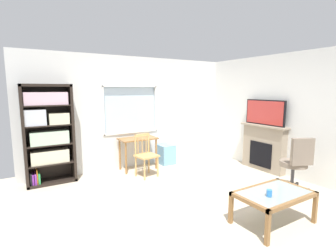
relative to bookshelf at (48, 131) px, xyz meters
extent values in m
cube|color=beige|center=(1.88, -2.08, -1.04)|extent=(5.96, 5.65, 0.02)
cube|color=silver|center=(1.88, 0.24, -0.63)|extent=(4.96, 0.12, 0.81)
cube|color=silver|center=(1.88, 0.24, 1.22)|extent=(4.96, 0.12, 0.66)
cube|color=silver|center=(0.27, 0.24, 0.33)|extent=(1.76, 0.12, 1.11)
cube|color=silver|center=(3.41, 0.24, 0.33)|extent=(1.89, 0.12, 1.11)
cube|color=silver|center=(1.81, 0.25, 0.33)|extent=(1.31, 0.02, 1.11)
cube|color=white|center=(1.81, 0.18, -0.21)|extent=(1.37, 0.06, 0.03)
cube|color=white|center=(1.81, 0.18, 0.87)|extent=(1.37, 0.06, 0.03)
cube|color=white|center=(1.15, 0.18, 0.33)|extent=(0.03, 0.06, 1.11)
cube|color=white|center=(2.46, 0.18, 0.33)|extent=(0.03, 0.06, 1.11)
cube|color=silver|center=(4.42, -2.08, 0.26)|extent=(0.12, 4.85, 2.58)
cube|color=black|center=(-0.41, -0.01, -0.07)|extent=(0.05, 0.38, 1.93)
cube|color=black|center=(0.44, -0.01, -0.07)|extent=(0.05, 0.38, 1.93)
cube|color=black|center=(0.01, -0.01, 0.88)|extent=(0.90, 0.38, 0.05)
cube|color=black|center=(0.01, -0.01, -1.01)|extent=(0.90, 0.38, 0.05)
cube|color=black|center=(0.01, 0.17, -0.07)|extent=(0.90, 0.02, 1.93)
cube|color=black|center=(0.01, -0.01, -0.63)|extent=(0.85, 0.36, 0.02)
cube|color=black|center=(0.01, -0.01, -0.26)|extent=(0.85, 0.36, 0.02)
cube|color=black|center=(0.01, -0.01, 0.12)|extent=(0.85, 0.36, 0.02)
cube|color=black|center=(0.01, -0.01, 0.50)|extent=(0.85, 0.36, 0.02)
cube|color=beige|center=(0.01, -0.02, -0.49)|extent=(0.67, 0.27, 0.25)
cube|color=#B7D6B2|center=(0.02, -0.02, -0.12)|extent=(0.68, 0.32, 0.25)
cube|color=silver|center=(-0.20, -0.02, 0.28)|extent=(0.37, 0.30, 0.30)
cube|color=beige|center=(0.20, -0.02, 0.24)|extent=(0.36, 0.32, 0.21)
cube|color=beige|center=(0.00, -0.02, 0.63)|extent=(0.75, 0.28, 0.24)
cube|color=black|center=(-0.35, -0.03, -0.87)|extent=(0.03, 0.23, 0.23)
cube|color=purple|center=(-0.32, -0.03, -0.88)|extent=(0.03, 0.24, 0.20)
cube|color=purple|center=(-0.28, -0.03, -0.88)|extent=(0.03, 0.26, 0.20)
cube|color=orange|center=(-0.24, -0.03, -0.84)|extent=(0.02, 0.22, 0.28)
cube|color=green|center=(-0.21, -0.03, -0.88)|extent=(0.03, 0.23, 0.20)
cube|color=olive|center=(1.84, -0.11, -0.31)|extent=(0.85, 0.47, 0.03)
cylinder|color=olive|center=(1.47, -0.29, -0.68)|extent=(0.04, 0.04, 0.70)
cylinder|color=olive|center=(2.21, -0.29, -0.68)|extent=(0.04, 0.04, 0.70)
cylinder|color=olive|center=(1.47, 0.08, -0.68)|extent=(0.04, 0.04, 0.70)
cylinder|color=olive|center=(2.21, 0.08, -0.68)|extent=(0.04, 0.04, 0.70)
cube|color=tan|center=(1.79, -0.66, -0.58)|extent=(0.48, 0.46, 0.04)
cylinder|color=tan|center=(1.65, -0.84, -0.82)|extent=(0.04, 0.04, 0.43)
cylinder|color=tan|center=(1.98, -0.79, -0.82)|extent=(0.04, 0.04, 0.43)
cylinder|color=tan|center=(1.59, -0.53, -0.82)|extent=(0.04, 0.04, 0.43)
cylinder|color=tan|center=(1.93, -0.47, -0.82)|extent=(0.04, 0.04, 0.43)
cylinder|color=tan|center=(1.59, -0.53, -0.36)|extent=(0.04, 0.04, 0.45)
cylinder|color=tan|center=(1.93, -0.47, -0.36)|extent=(0.04, 0.04, 0.45)
cube|color=tan|center=(1.76, -0.50, -0.16)|extent=(0.36, 0.09, 0.06)
cylinder|color=tan|center=(1.66, -0.52, -0.39)|extent=(0.02, 0.02, 0.35)
cylinder|color=tan|center=(1.76, -0.50, -0.39)|extent=(0.02, 0.02, 0.35)
cylinder|color=tan|center=(1.87, -0.48, -0.39)|extent=(0.02, 0.02, 0.35)
cube|color=#72ADDB|center=(2.62, -0.06, -0.80)|extent=(0.35, 0.40, 0.48)
cube|color=gray|center=(4.27, -1.63, -0.53)|extent=(0.18, 1.05, 1.00)
cube|color=black|center=(4.17, -1.63, -0.66)|extent=(0.03, 0.58, 0.55)
cube|color=gray|center=(4.25, -1.63, -0.01)|extent=(0.26, 1.15, 0.04)
cube|color=black|center=(4.25, -1.63, 0.29)|extent=(0.05, 1.00, 0.56)
cube|color=#B2332D|center=(4.22, -1.63, 0.29)|extent=(0.01, 0.95, 0.51)
cylinder|color=#7A6B5B|center=(3.81, -2.65, -0.55)|extent=(0.48, 0.48, 0.09)
cube|color=#7A6B5B|center=(3.72, -2.86, -0.27)|extent=(0.40, 0.23, 0.48)
cylinder|color=#38383D|center=(3.81, -2.65, -0.79)|extent=(0.06, 0.06, 0.42)
cube|color=#38383D|center=(3.68, -2.60, -1.00)|extent=(0.27, 0.14, 0.03)
cylinder|color=#38383D|center=(3.55, -2.54, -1.01)|extent=(0.05, 0.05, 0.05)
cube|color=#38383D|center=(3.71, -2.76, -1.00)|extent=(0.21, 0.23, 0.03)
cylinder|color=#38383D|center=(3.62, -2.86, -1.01)|extent=(0.05, 0.05, 0.05)
cube|color=#38383D|center=(3.88, -2.77, -1.00)|extent=(0.17, 0.26, 0.03)
cylinder|color=#38383D|center=(3.95, -2.89, -1.01)|extent=(0.05, 0.05, 0.05)
cube|color=#38383D|center=(3.94, -2.62, -1.00)|extent=(0.28, 0.10, 0.03)
cylinder|color=#38383D|center=(4.08, -2.59, -1.01)|extent=(0.05, 0.05, 0.05)
cube|color=#38383D|center=(3.82, -2.51, -1.00)|extent=(0.06, 0.28, 0.03)
cylinder|color=#38383D|center=(3.83, -2.38, -1.01)|extent=(0.05, 0.05, 0.05)
cube|color=#8C9E99|center=(2.44, -3.25, -0.59)|extent=(0.95, 0.55, 0.02)
cube|color=brown|center=(2.44, -3.55, -0.61)|extent=(1.05, 0.05, 0.05)
cube|color=brown|center=(2.44, -2.96, -0.61)|extent=(1.05, 0.05, 0.05)
cube|color=brown|center=(1.94, -3.25, -0.61)|extent=(0.05, 0.65, 0.05)
cube|color=brown|center=(2.94, -3.25, -0.61)|extent=(0.05, 0.65, 0.05)
cube|color=brown|center=(1.94, -3.55, -0.83)|extent=(0.05, 0.05, 0.40)
cube|color=brown|center=(2.94, -3.55, -0.83)|extent=(0.05, 0.05, 0.40)
cube|color=brown|center=(1.94, -2.96, -0.83)|extent=(0.05, 0.05, 0.40)
cube|color=brown|center=(2.94, -2.96, -0.83)|extent=(0.05, 0.05, 0.40)
cylinder|color=#337FD6|center=(2.26, -3.31, -0.54)|extent=(0.07, 0.07, 0.09)
camera|label=1|loc=(-0.50, -5.31, 0.81)|focal=27.06mm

